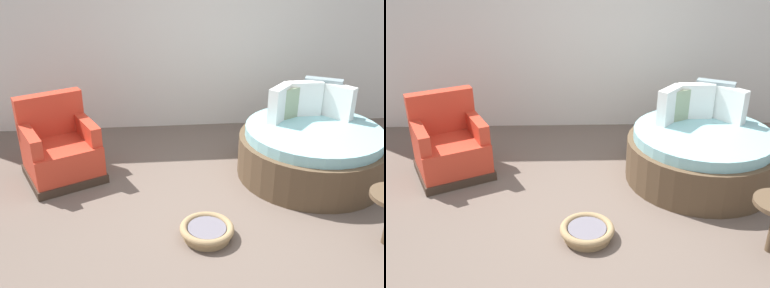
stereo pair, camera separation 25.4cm
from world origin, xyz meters
TOP-DOWN VIEW (x-y plane):
  - ground_plane at (0.00, 0.00)m, footprint 8.00×8.00m
  - back_wall at (0.00, 2.42)m, footprint 8.00×0.12m
  - round_daybed at (1.06, 0.72)m, footprint 1.68×1.68m
  - red_armchair at (-1.84, 0.94)m, footprint 1.07×1.07m
  - pet_basket at (-0.30, -0.39)m, footprint 0.51×0.51m

SIDE VIEW (x-z plane):
  - ground_plane at x=0.00m, z-range -0.02..0.00m
  - pet_basket at x=-0.30m, z-range 0.01..0.14m
  - round_daybed at x=1.06m, z-range -0.20..0.84m
  - red_armchair at x=-1.84m, z-range -0.14..0.80m
  - back_wall at x=0.00m, z-range 0.00..2.83m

